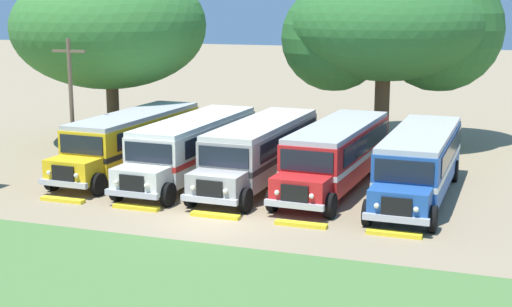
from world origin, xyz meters
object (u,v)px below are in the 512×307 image
Objects in this scene: parked_bus_slot_1 at (193,145)px; parked_bus_slot_4 at (420,161)px; broad_shade_tree at (392,30)px; secondary_tree at (113,26)px; utility_pole at (71,102)px; parked_bus_slot_3 at (337,152)px; parked_bus_slot_0 at (133,139)px; parked_bus_slot_2 at (261,149)px.

parked_bus_slot_4 is (10.55, 0.07, 0.00)m from parked_bus_slot_1.
parked_bus_slot_1 is 0.87× the size of broad_shade_tree.
broad_shade_tree reaches higher than secondary_tree.
parked_bus_slot_1 is 15.11m from broad_shade_tree.
secondary_tree is at bearing 105.30° from utility_pole.
broad_shade_tree is at bearing 151.03° from parked_bus_slot_1.
utility_pole reaches higher than parked_bus_slot_3.
secondary_tree reaches higher than utility_pole.
parked_bus_slot_0 is 14.09m from parked_bus_slot_4.
parked_bus_slot_3 is 12.96m from utility_pole.
parked_bus_slot_1 is at bearing -120.59° from broad_shade_tree.
secondary_tree is at bearing -141.87° from parked_bus_slot_0.
secondary_tree is 1.77× the size of utility_pole.
parked_bus_slot_0 and parked_bus_slot_3 have the same top height.
parked_bus_slot_2 is 1.00× the size of parked_bus_slot_3.
parked_bus_slot_1 is 11.81m from secondary_tree.
utility_pole reaches higher than parked_bus_slot_4.
utility_pole is at bearing -134.72° from broad_shade_tree.
secondary_tree is (-15.31, -5.41, 0.20)m from broad_shade_tree.
utility_pole reaches higher than parked_bus_slot_2.
parked_bus_slot_0 is 10.33m from parked_bus_slot_3.
parked_bus_slot_4 is at bearing 3.84° from utility_pole.
parked_bus_slot_3 is 1.67× the size of utility_pole.
broad_shade_tree is at bearing 45.28° from utility_pole.
parked_bus_slot_2 is 9.50m from utility_pole.
parked_bus_slot_1 is 1.00× the size of parked_bus_slot_2.
secondary_tree reaches higher than parked_bus_slot_2.
parked_bus_slot_2 and parked_bus_slot_4 have the same top height.
parked_bus_slot_3 is at bearing 7.40° from utility_pole.
broad_shade_tree is (0.45, 11.64, 5.06)m from parked_bus_slot_3.
parked_bus_slot_0 is 9.36m from secondary_tree.
parked_bus_slot_3 is 3.79m from parked_bus_slot_4.
parked_bus_slot_0 is 16.69m from broad_shade_tree.
parked_bus_slot_4 is at bearing 90.33° from parked_bus_slot_0.
secondary_tree reaches higher than parked_bus_slot_1.
parked_bus_slot_3 is 0.94× the size of secondary_tree.
broad_shade_tree is (10.78, 11.70, 5.06)m from parked_bus_slot_0.
parked_bus_slot_1 and parked_bus_slot_3 have the same top height.
parked_bus_slot_2 is at bearing 95.34° from parked_bus_slot_1.
parked_bus_slot_3 is at bearing 92.63° from parked_bus_slot_0.
parked_bus_slot_4 is (7.25, -0.14, 0.00)m from parked_bus_slot_2.
secondary_tree is at bearing -128.66° from parked_bus_slot_1.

